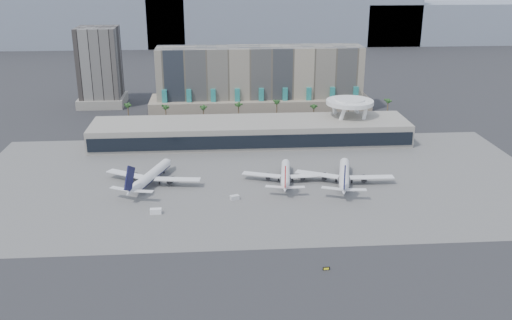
{
  "coord_description": "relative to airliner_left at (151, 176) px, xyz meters",
  "views": [
    {
      "loc": [
        -18.32,
        -184.41,
        96.08
      ],
      "look_at": [
        -2.15,
        40.0,
        15.04
      ],
      "focal_mm": 40.0,
      "sensor_mm": 36.0,
      "label": 1
    }
  ],
  "objects": [
    {
      "name": "airliner_centre",
      "position": [
        59.87,
        -1.35,
        -0.5
      ],
      "size": [
        39.13,
        40.51,
        14.02
      ],
      "rotation": [
        0.0,
        0.0,
        -0.13
      ],
      "color": "white",
      "rests_on": "ground"
    },
    {
      "name": "terminal",
      "position": [
        47.94,
        56.69,
        2.48
      ],
      "size": [
        170.0,
        32.5,
        14.5
      ],
      "color": "#A49D90",
      "rests_on": "ground"
    },
    {
      "name": "airliner_left",
      "position": [
        0.0,
        0.0,
        0.0
      ],
      "size": [
        43.13,
        44.58,
        16.01
      ],
      "rotation": [
        0.0,
        0.0,
        -0.34
      ],
      "color": "white",
      "rests_on": "ground"
    },
    {
      "name": "service_vehicle_b",
      "position": [
        36.38,
        -19.52,
        -3.1
      ],
      "size": [
        4.12,
        3.17,
        1.87
      ],
      "primitive_type": "cube",
      "rotation": [
        0.0,
        0.0,
        0.34
      ],
      "color": "silver",
      "rests_on": "ground"
    },
    {
      "name": "mountain_ridge",
      "position": [
        75.81,
        416.85,
        25.85
      ],
      "size": [
        680.0,
        60.0,
        70.0
      ],
      "color": "gray",
      "rests_on": "ground"
    },
    {
      "name": "airliner_right",
      "position": [
        85.78,
        -4.87,
        -0.07
      ],
      "size": [
        43.2,
        44.89,
        15.72
      ],
      "rotation": [
        0.0,
        0.0,
        -0.23
      ],
      "color": "white",
      "rests_on": "ground"
    },
    {
      "name": "ground",
      "position": [
        47.94,
        -53.15,
        -4.04
      ],
      "size": [
        900.0,
        900.0,
        0.0
      ],
      "primitive_type": "plane",
      "color": "#232326",
      "rests_on": "ground"
    },
    {
      "name": "apron_pad",
      "position": [
        47.94,
        1.85,
        -4.01
      ],
      "size": [
        260.0,
        130.0,
        0.06
      ],
      "primitive_type": "cube",
      "color": "#5B5B59",
      "rests_on": "ground"
    },
    {
      "name": "taxiway_sign",
      "position": [
        63.93,
        -78.1,
        -3.51
      ],
      "size": [
        2.37,
        0.58,
        1.07
      ],
      "rotation": [
        0.0,
        0.0,
        0.1
      ],
      "color": "black",
      "rests_on": "ground"
    },
    {
      "name": "saucer_structure",
      "position": [
        102.94,
        62.85,
        14.41
      ],
      "size": [
        26.0,
        26.0,
        21.89
      ],
      "color": "white",
      "rests_on": "ground"
    },
    {
      "name": "palm_row",
      "position": [
        54.94,
        91.85,
        6.46
      ],
      "size": [
        157.8,
        2.8,
        13.1
      ],
      "color": "brown",
      "rests_on": "ground"
    },
    {
      "name": "office_tower",
      "position": [
        -47.06,
        146.85,
        18.9
      ],
      "size": [
        30.0,
        30.0,
        52.0
      ],
      "color": "black",
      "rests_on": "ground"
    },
    {
      "name": "hotel",
      "position": [
        57.94,
        121.26,
        12.77
      ],
      "size": [
        140.0,
        30.0,
        42.0
      ],
      "color": "#9F927B",
      "rests_on": "ground"
    },
    {
      "name": "service_vehicle_a",
      "position": [
        4.88,
        -31.1,
        -2.96
      ],
      "size": [
        4.49,
        2.29,
        2.17
      ],
      "primitive_type": "cube",
      "rotation": [
        0.0,
        0.0,
        0.03
      ],
      "color": "white",
      "rests_on": "ground"
    }
  ]
}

